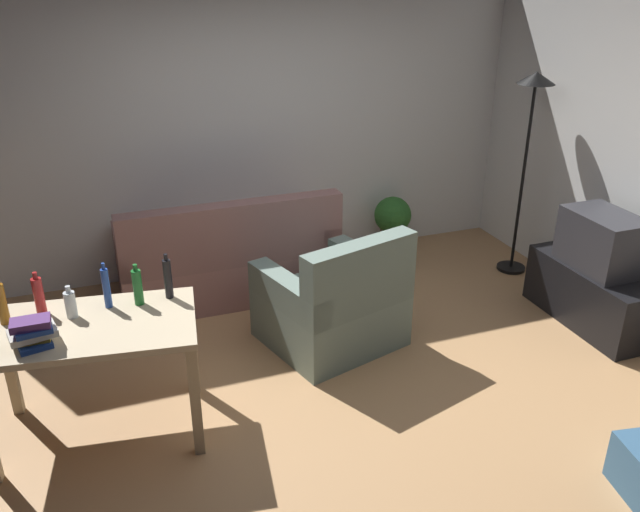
{
  "coord_description": "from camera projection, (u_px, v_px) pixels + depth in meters",
  "views": [
    {
      "loc": [
        -1.33,
        -3.42,
        2.65
      ],
      "look_at": [
        0.1,
        0.5,
        0.75
      ],
      "focal_mm": 36.59,
      "sensor_mm": 36.0,
      "label": 1
    }
  ],
  "objects": [
    {
      "name": "couch",
      "position": [
        228.0,
        261.0,
        5.56
      ],
      "size": [
        1.8,
        0.84,
        0.92
      ],
      "rotation": [
        0.0,
        0.0,
        3.14
      ],
      "color": "#996B66",
      "rests_on": "ground_plane"
    },
    {
      "name": "potted_plant",
      "position": [
        392.0,
        221.0,
        6.35
      ],
      "size": [
        0.36,
        0.36,
        0.57
      ],
      "color": "brown",
      "rests_on": "ground_plane"
    },
    {
      "name": "bottle_red",
      "position": [
        39.0,
        295.0,
        3.78
      ],
      "size": [
        0.06,
        0.06,
        0.26
      ],
      "color": "#AD2323",
      "rests_on": "desk"
    },
    {
      "name": "bottle_green",
      "position": [
        138.0,
        287.0,
        3.88
      ],
      "size": [
        0.06,
        0.06,
        0.26
      ],
      "color": "#1E722D",
      "rests_on": "desk"
    },
    {
      "name": "bottle_dark",
      "position": [
        168.0,
        278.0,
        3.95
      ],
      "size": [
        0.05,
        0.05,
        0.29
      ],
      "color": "black",
      "rests_on": "desk"
    },
    {
      "name": "book_stack",
      "position": [
        33.0,
        332.0,
        3.47
      ],
      "size": [
        0.27,
        0.21,
        0.16
      ],
      "color": "navy",
      "rests_on": "desk"
    },
    {
      "name": "tv",
      "position": [
        603.0,
        241.0,
        4.96
      ],
      "size": [
        0.41,
        0.6,
        0.44
      ],
      "rotation": [
        0.0,
        0.0,
        1.57
      ],
      "color": "#2D2D33",
      "rests_on": "tv_stand"
    },
    {
      "name": "torchiere_lamp",
      "position": [
        531.0,
        119.0,
        5.54
      ],
      "size": [
        0.32,
        0.32,
        1.81
      ],
      "color": "black",
      "rests_on": "ground_plane"
    },
    {
      "name": "bottle_blue",
      "position": [
        106.0,
        288.0,
        3.84
      ],
      "size": [
        0.04,
        0.04,
        0.29
      ],
      "color": "#2347A3",
      "rests_on": "desk"
    },
    {
      "name": "wall_rear",
      "position": [
        244.0,
        121.0,
        5.76
      ],
      "size": [
        5.2,
        0.1,
        2.7
      ],
      "primitive_type": "cube",
      "color": "white",
      "rests_on": "ground_plane"
    },
    {
      "name": "ground_plane",
      "position": [
        331.0,
        388.0,
        4.44
      ],
      "size": [
        5.2,
        4.4,
        0.02
      ],
      "primitive_type": "cube",
      "color": "tan"
    },
    {
      "name": "desk",
      "position": [
        91.0,
        341.0,
        3.76
      ],
      "size": [
        1.29,
        0.86,
        0.76
      ],
      "rotation": [
        0.0,
        0.0,
        -0.14
      ],
      "color": "#C6B28E",
      "rests_on": "ground_plane"
    },
    {
      "name": "tv_stand",
      "position": [
        592.0,
        295.0,
        5.14
      ],
      "size": [
        0.44,
        1.1,
        0.48
      ],
      "rotation": [
        0.0,
        0.0,
        1.57
      ],
      "color": "black",
      "rests_on": "ground_plane"
    },
    {
      "name": "bottle_amber",
      "position": [
        2.0,
        304.0,
        3.67
      ],
      "size": [
        0.06,
        0.06,
        0.29
      ],
      "color": "#9E6019",
      "rests_on": "desk"
    },
    {
      "name": "armchair",
      "position": [
        335.0,
        305.0,
        4.82
      ],
      "size": [
        1.1,
        1.06,
        0.92
      ],
      "rotation": [
        0.0,
        0.0,
        3.42
      ],
      "color": "slate",
      "rests_on": "ground_plane"
    },
    {
      "name": "bottle_clear",
      "position": [
        71.0,
        304.0,
        3.75
      ],
      "size": [
        0.06,
        0.06,
        0.2
      ],
      "color": "silver",
      "rests_on": "desk"
    }
  ]
}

